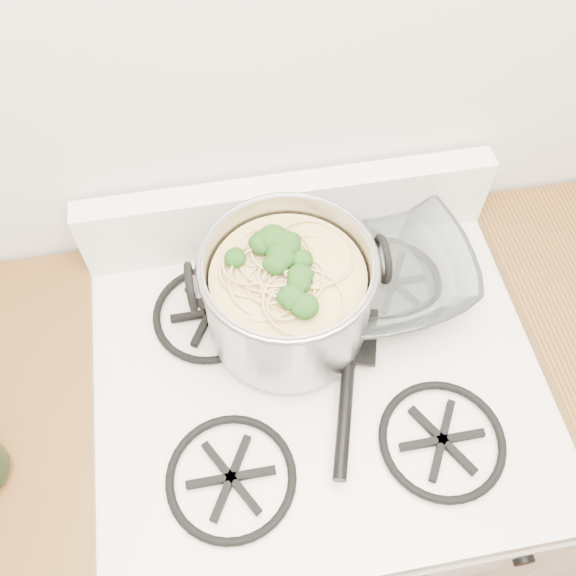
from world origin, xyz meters
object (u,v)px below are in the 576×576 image
at_px(stock_pot, 288,294).
at_px(spatula, 351,333).
at_px(gas_range, 311,463).
at_px(glass_bowl, 378,273).

bearing_deg(stock_pot, spatula, -25.13).
bearing_deg(stock_pot, gas_range, -71.38).
distance_m(gas_range, stock_pot, 0.59).
bearing_deg(gas_range, spatula, 40.73).
relative_size(gas_range, glass_bowl, 7.23).
xyz_separation_m(stock_pot, glass_bowl, (0.18, 0.06, -0.07)).
xyz_separation_m(gas_range, stock_pot, (-0.04, 0.11, 0.58)).
distance_m(spatula, glass_bowl, 0.13).
bearing_deg(spatula, glass_bowl, 72.83).
bearing_deg(glass_bowl, stock_pot, -160.54).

